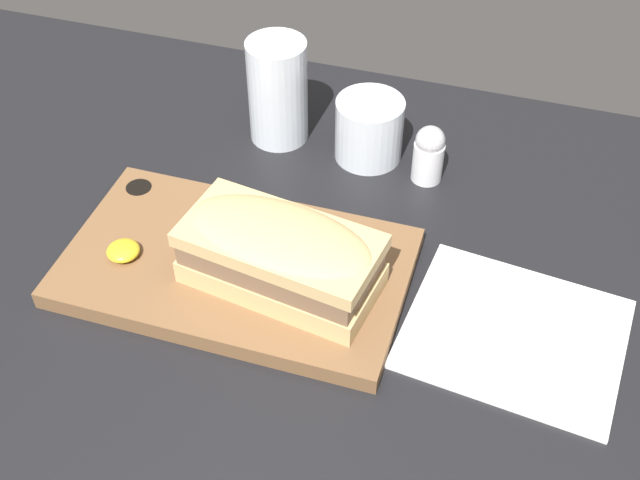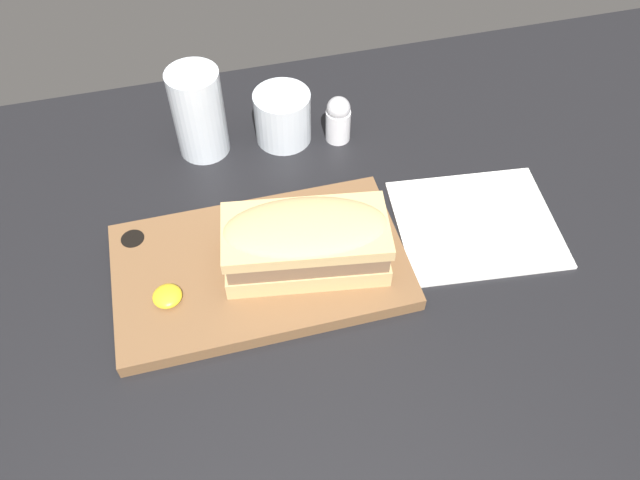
{
  "view_description": "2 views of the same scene",
  "coord_description": "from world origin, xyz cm",
  "px_view_note": "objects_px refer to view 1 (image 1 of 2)",
  "views": [
    {
      "loc": [
        28.98,
        -44.73,
        61.36
      ],
      "look_at": [
        12.71,
        7.7,
        7.19
      ],
      "focal_mm": 45.0,
      "sensor_mm": 36.0,
      "label": 1
    },
    {
      "loc": [
        0.57,
        -38.44,
        62.59
      ],
      "look_at": [
        11.41,
        3.8,
        8.04
      ],
      "focal_mm": 35.0,
      "sensor_mm": 36.0,
      "label": 2
    }
  ],
  "objects_px": {
    "water_glass": "(278,97)",
    "napkin": "(514,333)",
    "sandwich": "(281,253)",
    "serving_board": "(236,267)",
    "wine_glass": "(369,132)",
    "salt_shaker": "(429,154)"
  },
  "relations": [
    {
      "from": "wine_glass",
      "to": "napkin",
      "type": "height_order",
      "value": "wine_glass"
    },
    {
      "from": "sandwich",
      "to": "water_glass",
      "type": "xyz_separation_m",
      "value": [
        -0.09,
        0.24,
        -0.0
      ]
    },
    {
      "from": "serving_board",
      "to": "salt_shaker",
      "type": "bearing_deg",
      "value": 53.23
    },
    {
      "from": "water_glass",
      "to": "napkin",
      "type": "height_order",
      "value": "water_glass"
    },
    {
      "from": "napkin",
      "to": "wine_glass",
      "type": "bearing_deg",
      "value": 132.24
    },
    {
      "from": "napkin",
      "to": "salt_shaker",
      "type": "relative_size",
      "value": 3.08
    },
    {
      "from": "sandwich",
      "to": "napkin",
      "type": "relative_size",
      "value": 0.91
    },
    {
      "from": "wine_glass",
      "to": "salt_shaker",
      "type": "relative_size",
      "value": 1.12
    },
    {
      "from": "serving_board",
      "to": "sandwich",
      "type": "bearing_deg",
      "value": -13.93
    },
    {
      "from": "serving_board",
      "to": "wine_glass",
      "type": "height_order",
      "value": "wine_glass"
    },
    {
      "from": "serving_board",
      "to": "napkin",
      "type": "distance_m",
      "value": 0.28
    },
    {
      "from": "water_glass",
      "to": "napkin",
      "type": "distance_m",
      "value": 0.39
    },
    {
      "from": "sandwich",
      "to": "wine_glass",
      "type": "distance_m",
      "value": 0.24
    },
    {
      "from": "sandwich",
      "to": "napkin",
      "type": "height_order",
      "value": "sandwich"
    },
    {
      "from": "sandwich",
      "to": "water_glass",
      "type": "distance_m",
      "value": 0.26
    },
    {
      "from": "serving_board",
      "to": "salt_shaker",
      "type": "distance_m",
      "value": 0.26
    },
    {
      "from": "water_glass",
      "to": "napkin",
      "type": "xyz_separation_m",
      "value": [
        0.31,
        -0.23,
        -0.05
      ]
    },
    {
      "from": "sandwich",
      "to": "water_glass",
      "type": "height_order",
      "value": "water_glass"
    },
    {
      "from": "wine_glass",
      "to": "napkin",
      "type": "relative_size",
      "value": 0.36
    },
    {
      "from": "napkin",
      "to": "serving_board",
      "type": "bearing_deg",
      "value": -179.31
    },
    {
      "from": "serving_board",
      "to": "sandwich",
      "type": "relative_size",
      "value": 1.73
    },
    {
      "from": "water_glass",
      "to": "salt_shaker",
      "type": "xyz_separation_m",
      "value": [
        0.19,
        -0.03,
        -0.02
      ]
    }
  ]
}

